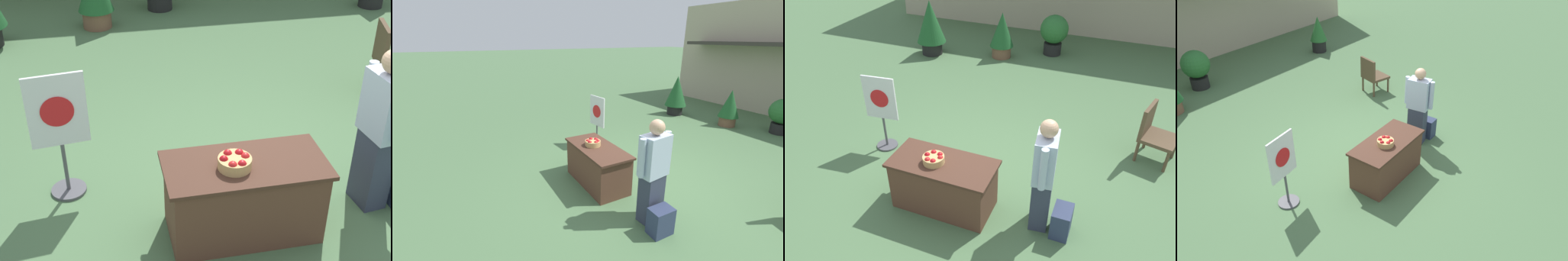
{
  "view_description": "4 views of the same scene",
  "coord_description": "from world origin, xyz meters",
  "views": [
    {
      "loc": [
        -1.51,
        -4.44,
        3.52
      ],
      "look_at": [
        -0.72,
        -0.54,
        1.02
      ],
      "focal_mm": 50.0,
      "sensor_mm": 36.0,
      "label": 1
    },
    {
      "loc": [
        3.57,
        -3.05,
        2.7
      ],
      "look_at": [
        -0.85,
        -0.68,
        0.92
      ],
      "focal_mm": 24.0,
      "sensor_mm": 36.0,
      "label": 2
    },
    {
      "loc": [
        1.66,
        -4.29,
        3.94
      ],
      "look_at": [
        -0.09,
        0.02,
        0.86
      ],
      "focal_mm": 35.0,
      "sensor_mm": 36.0,
      "label": 3
    },
    {
      "loc": [
        -4.97,
        -3.87,
        4.48
      ],
      "look_at": [
        0.06,
        -0.15,
        0.57
      ],
      "focal_mm": 35.0,
      "sensor_mm": 36.0,
      "label": 4
    }
  ],
  "objects": [
    {
      "name": "apple_basket",
      "position": [
        -0.43,
        -0.8,
        0.82
      ],
      "size": [
        0.29,
        0.29,
        0.13
      ],
      "color": "tan",
      "rests_on": "display_table"
    },
    {
      "name": "potted_plant_far_right",
      "position": [
        3.76,
        4.78,
        0.62
      ],
      "size": [
        0.55,
        0.55,
        1.15
      ],
      "color": "black",
      "rests_on": "ground_plane"
    },
    {
      "name": "person_visitor",
      "position": [
        1.02,
        -0.59,
        0.84
      ],
      "size": [
        0.31,
        0.61,
        1.65
      ],
      "rotation": [
        0.0,
        0.0,
        -3.02
      ],
      "color": "#33384C",
      "rests_on": "ground_plane"
    },
    {
      "name": "poster_board",
      "position": [
        -1.91,
        0.16,
        0.72
      ],
      "size": [
        0.57,
        0.36,
        1.33
      ],
      "rotation": [
        0.0,
        0.0,
        -1.46
      ],
      "color": "#4C4C51",
      "rests_on": "ground_plane"
    },
    {
      "name": "backpack",
      "position": [
        1.33,
        -0.66,
        0.21
      ],
      "size": [
        0.24,
        0.34,
        0.42
      ],
      "color": "#2D3856",
      "rests_on": "ground_plane"
    },
    {
      "name": "ground_plane",
      "position": [
        0.0,
        0.0,
        0.0
      ],
      "size": [
        120.0,
        120.0,
        0.0
      ],
      "primitive_type": "plane",
      "color": "#4C7047"
    },
    {
      "name": "display_table",
      "position": [
        -0.32,
        -0.76,
        0.38
      ],
      "size": [
        1.45,
        0.7,
        0.76
      ],
      "color": "brown",
      "rests_on": "ground_plane"
    },
    {
      "name": "patio_chair",
      "position": [
        2.34,
        1.54,
        0.52
      ],
      "size": [
        0.68,
        0.68,
        0.95
      ],
      "rotation": [
        0.0,
        0.0,
        6.01
      ],
      "color": "brown",
      "rests_on": "ground_plane"
    },
    {
      "name": "potted_plant_near_right",
      "position": [
        -0.2,
        5.43,
        0.6
      ],
      "size": [
        0.73,
        0.73,
        1.04
      ],
      "color": "black",
      "rests_on": "ground_plane"
    }
  ]
}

